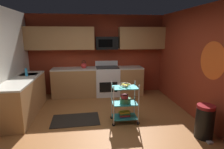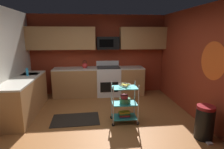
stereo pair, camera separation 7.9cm
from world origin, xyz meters
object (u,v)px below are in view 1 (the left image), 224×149
(mixing_bowl_small, at_px, (125,96))
(kettle, at_px, (84,66))
(trash_can, at_px, (205,122))
(microwave, at_px, (107,43))
(dish_soap_bottle, at_px, (26,72))
(oven_range, at_px, (107,81))
(mixing_bowl_large, at_px, (125,100))
(rolling_cart, at_px, (125,103))
(book_stack, at_px, (124,114))
(fruit_bowl, at_px, (125,85))

(mixing_bowl_small, xyz_separation_m, kettle, (-0.93, 2.01, 0.38))
(kettle, relative_size, trash_can, 0.40)
(microwave, bearing_deg, dish_soap_bottle, -153.49)
(microwave, bearing_deg, oven_range, -89.74)
(microwave, relative_size, trash_can, 1.06)
(trash_can, bearing_deg, mixing_bowl_large, 149.00)
(oven_range, distance_m, mixing_bowl_small, 2.03)
(microwave, height_order, dish_soap_bottle, microwave)
(rolling_cart, xyz_separation_m, book_stack, (0.00, -0.00, -0.27))
(microwave, bearing_deg, mixing_bowl_large, -84.40)
(oven_range, xyz_separation_m, fruit_bowl, (0.19, -2.00, 0.40))
(microwave, height_order, kettle, microwave)
(rolling_cart, height_order, kettle, kettle)
(mixing_bowl_large, relative_size, book_stack, 0.99)
(fruit_bowl, height_order, mixing_bowl_large, fruit_bowl)
(oven_range, xyz_separation_m, mixing_bowl_small, (0.18, -2.01, 0.14))
(book_stack, bearing_deg, rolling_cart, 153.43)
(microwave, relative_size, kettle, 2.65)
(book_stack, height_order, kettle, kettle)
(microwave, relative_size, fruit_bowl, 2.57)
(mixing_bowl_large, bearing_deg, oven_range, 95.87)
(mixing_bowl_small, height_order, dish_soap_bottle, dish_soap_bottle)
(rolling_cart, distance_m, dish_soap_bottle, 2.65)
(oven_range, bearing_deg, kettle, -179.71)
(kettle, relative_size, dish_soap_bottle, 1.32)
(oven_range, height_order, dish_soap_bottle, dish_soap_bottle)
(kettle, bearing_deg, mixing_bowl_small, -65.10)
(fruit_bowl, distance_m, mixing_bowl_large, 0.36)
(rolling_cart, xyz_separation_m, mixing_bowl_small, (-0.01, -0.02, 0.17))
(rolling_cart, distance_m, mixing_bowl_small, 0.17)
(mixing_bowl_large, relative_size, kettle, 0.95)
(dish_soap_bottle, bearing_deg, microwave, 26.51)
(microwave, relative_size, mixing_bowl_small, 3.85)
(oven_range, relative_size, book_stack, 4.32)
(kettle, distance_m, dish_soap_bottle, 1.75)
(mixing_bowl_small, xyz_separation_m, trash_can, (1.41, -0.82, -0.29))
(kettle, xyz_separation_m, trash_can, (2.35, -2.83, -0.67))
(trash_can, bearing_deg, dish_soap_bottle, 154.03)
(mixing_bowl_large, height_order, trash_can, trash_can)
(dish_soap_bottle, relative_size, trash_can, 0.30)
(rolling_cart, xyz_separation_m, trash_can, (1.41, -0.84, -0.12))
(rolling_cart, relative_size, mixing_bowl_large, 3.63)
(mixing_bowl_large, xyz_separation_m, book_stack, (-0.01, 0.00, -0.33))
(fruit_bowl, distance_m, kettle, 2.21)
(rolling_cart, relative_size, dish_soap_bottle, 4.57)
(mixing_bowl_small, relative_size, book_stack, 0.71)
(microwave, height_order, book_stack, microwave)
(fruit_bowl, xyz_separation_m, mixing_bowl_small, (-0.01, -0.02, -0.26))
(book_stack, bearing_deg, mixing_bowl_small, -115.55)
(kettle, bearing_deg, mixing_bowl_large, -64.41)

